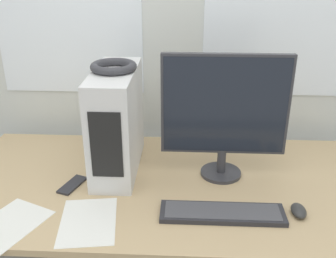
% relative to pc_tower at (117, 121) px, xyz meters
% --- Properties ---
extents(wall_back, '(8.00, 0.07, 2.70)m').
position_rel_pc_tower_xyz_m(wall_back, '(0.24, 0.48, 0.35)').
color(wall_back, silver).
rests_on(wall_back, ground_plane).
extents(desk, '(1.92, 0.94, 0.77)m').
position_rel_pc_tower_xyz_m(desk, '(0.24, -0.12, -0.29)').
color(desk, tan).
rests_on(desk, ground_plane).
extents(pc_tower, '(0.18, 0.50, 0.48)m').
position_rel_pc_tower_xyz_m(pc_tower, '(0.00, 0.00, 0.00)').
color(pc_tower, silver).
rests_on(pc_tower, desk).
extents(headphones, '(0.20, 0.20, 0.04)m').
position_rel_pc_tower_xyz_m(headphones, '(-0.00, 0.00, 0.26)').
color(headphones, '#333338').
rests_on(headphones, pc_tower).
extents(monitor_main, '(0.55, 0.19, 0.57)m').
position_rel_pc_tower_xyz_m(monitor_main, '(0.48, -0.04, 0.08)').
color(monitor_main, '#333338').
rests_on(monitor_main, desk).
extents(keyboard, '(0.49, 0.13, 0.02)m').
position_rel_pc_tower_xyz_m(keyboard, '(0.47, -0.36, -0.23)').
color(keyboard, '#28282D').
rests_on(keyboard, desk).
extents(mouse, '(0.06, 0.10, 0.04)m').
position_rel_pc_tower_xyz_m(mouse, '(0.76, -0.34, -0.22)').
color(mouse, '#2D2D2D').
rests_on(mouse, desk).
extents(cell_phone, '(0.11, 0.16, 0.01)m').
position_rel_pc_tower_xyz_m(cell_phone, '(-0.18, -0.18, -0.23)').
color(cell_phone, '#232328').
rests_on(cell_phone, desk).
extents(paper_sheet_left, '(0.25, 0.32, 0.00)m').
position_rel_pc_tower_xyz_m(paper_sheet_left, '(-0.05, -0.42, -0.24)').
color(paper_sheet_left, white).
rests_on(paper_sheet_left, desk).
extents(paper_sheet_front, '(0.31, 0.36, 0.00)m').
position_rel_pc_tower_xyz_m(paper_sheet_front, '(-0.35, -0.46, -0.24)').
color(paper_sheet_front, white).
rests_on(paper_sheet_front, desk).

